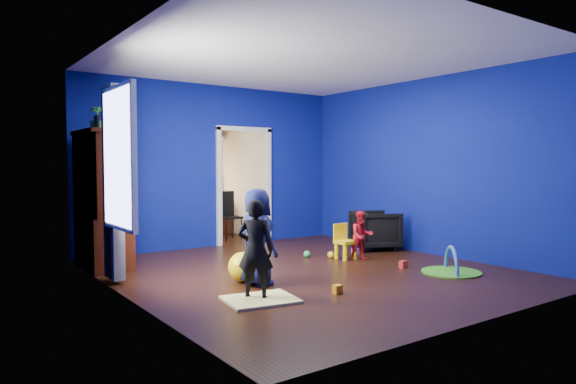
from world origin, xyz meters
TOP-DOWN VIEW (x-y plane):
  - floor at (0.00, 0.00)m, footprint 5.00×5.50m
  - ceiling at (0.00, 0.00)m, footprint 5.00×5.50m
  - wall_back at (0.00, 2.75)m, footprint 5.00×0.02m
  - wall_front at (0.00, -2.75)m, footprint 5.00×0.02m
  - wall_left at (-2.50, 0.00)m, footprint 0.02×5.50m
  - wall_right at (2.50, 0.00)m, footprint 0.02×5.50m
  - alcove at (0.60, 3.62)m, footprint 1.00×1.75m
  - armchair at (2.10, 0.80)m, footprint 0.96×0.95m
  - child_black at (-1.36, -0.82)m, footprint 0.47×0.47m
  - child_navy at (-1.00, -0.27)m, footprint 0.45×0.62m
  - toddler_red at (1.20, 0.20)m, footprint 0.45×0.41m
  - vase at (-2.22, 1.61)m, footprint 0.19×0.19m
  - potted_plant at (-2.22, 2.13)m, footprint 0.26×0.26m
  - tv_armoire at (-2.22, 1.91)m, footprint 0.58×1.14m
  - crt_tv at (-2.18, 1.91)m, footprint 0.46×0.70m
  - yellow_blanket at (-1.36, -0.92)m, footprint 0.84×0.72m
  - hopper_ball at (-1.05, -0.02)m, footprint 0.38×0.38m
  - kid_chair at (1.05, 0.40)m, footprint 0.29×0.29m
  - play_mat at (1.53, -1.21)m, footprint 0.79×0.79m
  - toy_arch at (1.53, -1.21)m, footprint 0.50×0.58m
  - window_left at (-2.48, 0.35)m, footprint 0.03×0.95m
  - curtain at (-2.37, 0.90)m, footprint 0.14×0.42m
  - doorway at (0.60, 2.75)m, footprint 1.16×0.10m
  - study_desk at (0.60, 4.26)m, footprint 0.88×0.44m
  - desk_monitor at (0.60, 4.38)m, footprint 0.40×0.05m
  - desk_lamp at (0.32, 4.32)m, footprint 0.14×0.14m
  - folding_chair at (0.60, 3.30)m, footprint 0.40×0.40m
  - book_shelf at (0.60, 4.37)m, footprint 0.88×0.24m
  - toy_0 at (1.27, -0.59)m, footprint 0.10×0.08m
  - toy_1 at (2.19, 1.30)m, footprint 0.11×0.11m
  - toy_2 at (-0.48, -1.17)m, footprint 0.10×0.08m
  - toy_3 at (0.65, 0.88)m, footprint 0.11×0.11m
  - toy_4 at (1.47, 0.63)m, footprint 0.10×0.08m
  - toy_5 at (0.92, 0.60)m, footprint 0.11×0.11m

SIDE VIEW (x-z plane):
  - floor at x=0.00m, z-range -0.01..0.01m
  - play_mat at x=1.53m, z-range 0.00..0.02m
  - yellow_blanket at x=-1.36m, z-range 0.00..0.03m
  - toy_arch at x=1.53m, z-range -0.34..0.38m
  - toy_0 at x=1.27m, z-range 0.00..0.10m
  - toy_2 at x=-0.48m, z-range 0.00..0.10m
  - toy_4 at x=1.47m, z-range 0.00..0.10m
  - toy_1 at x=2.19m, z-range 0.00..0.11m
  - toy_3 at x=0.65m, z-range 0.00..0.11m
  - toy_5 at x=0.92m, z-range 0.00..0.11m
  - hopper_ball at x=-1.05m, z-range 0.00..0.38m
  - kid_chair at x=1.05m, z-range 0.00..0.50m
  - armchair at x=2.10m, z-range 0.00..0.67m
  - study_desk at x=0.60m, z-range 0.00..0.75m
  - toddler_red at x=1.20m, z-range 0.00..0.76m
  - folding_chair at x=0.60m, z-range 0.00..0.92m
  - child_black at x=-1.36m, z-range 0.00..1.10m
  - child_navy at x=-1.00m, z-range 0.00..1.19m
  - desk_lamp at x=0.32m, z-range 0.86..1.00m
  - desk_monitor at x=0.60m, z-range 0.79..1.11m
  - tv_armoire at x=-2.22m, z-range 0.00..1.96m
  - crt_tv at x=-2.18m, z-range 0.75..1.29m
  - doorway at x=0.60m, z-range 0.00..2.10m
  - alcove at x=0.60m, z-range 0.00..2.50m
  - curtain at x=-2.37m, z-range 0.05..2.45m
  - wall_back at x=0.00m, z-range 0.00..2.90m
  - wall_front at x=0.00m, z-range 0.00..2.90m
  - wall_left at x=-2.50m, z-range 0.00..2.90m
  - wall_right at x=2.50m, z-range 0.00..2.90m
  - window_left at x=-2.48m, z-range 0.77..2.33m
  - book_shelf at x=0.60m, z-range 2.00..2.04m
  - vase at x=-2.22m, z-range 1.96..2.14m
  - potted_plant at x=-2.22m, z-range 1.96..2.32m
  - ceiling at x=0.00m, z-range 2.90..2.90m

